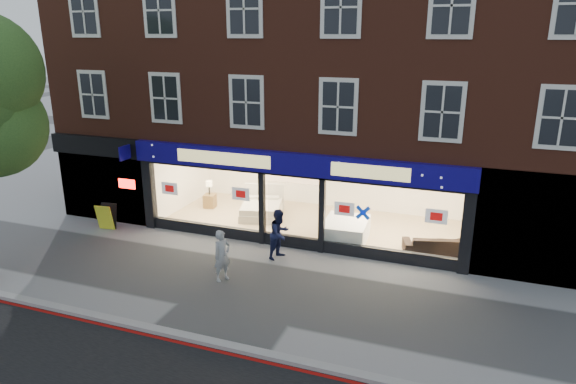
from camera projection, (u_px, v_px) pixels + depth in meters
The scene contains 12 objects.
ground at pixel (255, 287), 14.56m from camera, with size 120.00×120.00×0.00m, color gray.
kerb_line at pixel (201, 347), 11.78m from camera, with size 60.00×0.10×0.01m, color #8C0A07.
kerb_stone at pixel (205, 341), 11.95m from camera, with size 60.00×0.25×0.12m, color gray.
showroom_floor at pixel (311, 224), 19.25m from camera, with size 11.00×4.50×0.10m, color tan.
building at pixel (327, 39), 18.79m from camera, with size 19.00×8.26×10.30m.
display_bed at pixel (262, 208), 19.88m from camera, with size 1.96×2.21×1.06m.
bedside_table at pixel (210, 201), 20.82m from camera, with size 0.45×0.45×0.55m, color brown.
mattress_stack at pixel (346, 231), 17.48m from camera, with size 1.54×1.90×0.72m.
sofa at pixel (435, 245), 16.48m from camera, with size 2.02×0.79×0.59m, color black.
a_board at pixel (107, 217), 18.73m from camera, with size 0.63×0.40×0.97m, color yellow.
pedestrian_grey at pixel (222, 256), 14.80m from camera, with size 0.56×0.37×1.53m, color #9B9EA2.
pedestrian_blue at pixel (280, 234), 16.26m from camera, with size 0.79×0.62×1.63m, color #171C40.
Camera 1 is at (5.40, -11.96, 6.94)m, focal length 32.00 mm.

